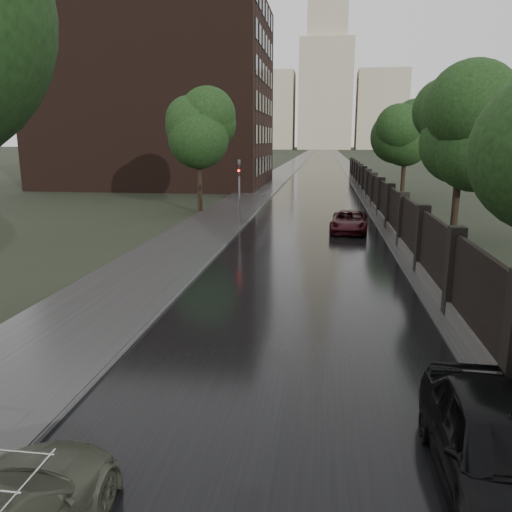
% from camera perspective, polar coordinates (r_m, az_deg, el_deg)
% --- Properties ---
extents(road, '(8.00, 420.00, 0.02)m').
position_cam_1_polar(road, '(194.81, 7.66, 11.45)').
color(road, black).
rests_on(road, ground).
extents(sidewalk_left, '(4.00, 420.00, 0.16)m').
position_cam_1_polar(sidewalk_left, '(194.92, 5.87, 11.52)').
color(sidewalk_left, '#2D2D2D').
rests_on(sidewalk_left, ground).
extents(verge_right, '(3.00, 420.00, 0.08)m').
position_cam_1_polar(verge_right, '(194.86, 9.31, 11.41)').
color(verge_right, '#2D2D2D').
rests_on(verge_right, ground).
extents(fence_right, '(0.45, 75.72, 2.70)m').
position_cam_1_polar(fence_right, '(37.18, 13.70, 6.37)').
color(fence_right, '#383533').
rests_on(fence_right, ground).
extents(tree_left_far, '(4.25, 4.25, 7.39)m').
position_cam_1_polar(tree_left_far, '(35.83, -6.59, 13.20)').
color(tree_left_far, black).
rests_on(tree_left_far, ground).
extents(tree_right_b, '(4.08, 4.08, 7.01)m').
position_cam_1_polar(tree_right_b, '(27.57, 22.38, 11.79)').
color(tree_right_b, black).
rests_on(tree_right_b, ground).
extents(tree_right_c, '(4.08, 4.08, 7.01)m').
position_cam_1_polar(tree_right_c, '(45.24, 16.70, 12.33)').
color(tree_right_c, black).
rests_on(tree_right_c, ground).
extents(traffic_light, '(0.16, 0.32, 4.00)m').
position_cam_1_polar(traffic_light, '(30.28, -1.93, 7.93)').
color(traffic_light, '#59595E').
rests_on(traffic_light, ground).
extents(brick_building, '(24.00, 18.00, 20.00)m').
position_cam_1_polar(brick_building, '(59.96, -11.04, 17.52)').
color(brick_building, black).
rests_on(brick_building, ground).
extents(stalinist_tower, '(92.00, 30.00, 159.00)m').
position_cam_1_polar(stalinist_tower, '(306.55, 8.00, 19.18)').
color(stalinist_tower, tan).
rests_on(stalinist_tower, ground).
extents(car_right_near, '(1.90, 4.52, 1.53)m').
position_cam_1_polar(car_right_near, '(8.50, 26.10, -19.10)').
color(car_right_near, black).
rests_on(car_right_near, ground).
extents(car_right_far, '(2.35, 4.52, 1.22)m').
position_cam_1_polar(car_right_far, '(28.89, 10.60, 3.89)').
color(car_right_far, black).
rests_on(car_right_far, ground).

